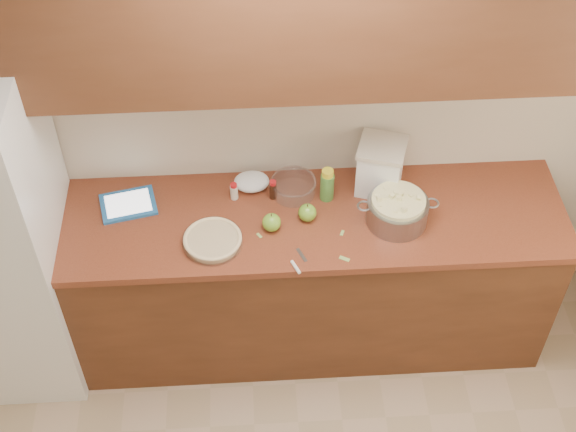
{
  "coord_description": "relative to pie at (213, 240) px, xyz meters",
  "views": [
    {
      "loc": [
        -0.18,
        -1.14,
        3.69
      ],
      "look_at": [
        -0.02,
        1.43,
        0.98
      ],
      "focal_mm": 50.0,
      "sensor_mm": 36.0,
      "label": 1
    }
  ],
  "objects": [
    {
      "name": "counter_run",
      "position": [
        0.37,
        0.15,
        -0.48
      ],
      "size": [
        2.64,
        0.68,
        0.92
      ],
      "color": "#5C301A",
      "rests_on": "ground"
    },
    {
      "name": "upper_cabinets",
      "position": [
        0.37,
        0.3,
        1.01
      ],
      "size": [
        2.6,
        0.34,
        0.7
      ],
      "primitive_type": "cube",
      "color": "#5A301B",
      "rests_on": "room_shell"
    },
    {
      "name": "pie",
      "position": [
        0.0,
        0.0,
        0.0
      ],
      "size": [
        0.28,
        0.28,
        0.04
      ],
      "rotation": [
        0.0,
        0.0,
        -0.09
      ],
      "color": "silver",
      "rests_on": "counter_run"
    },
    {
      "name": "colander",
      "position": [
        0.87,
        0.1,
        0.05
      ],
      "size": [
        0.39,
        0.29,
        0.14
      ],
      "rotation": [
        0.0,
        0.0,
        -0.4
      ],
      "color": "gray",
      "rests_on": "counter_run"
    },
    {
      "name": "flour_canister",
      "position": [
        0.81,
        0.33,
        0.11
      ],
      "size": [
        0.28,
        0.28,
        0.27
      ],
      "rotation": [
        0.0,
        0.0,
        -0.31
      ],
      "color": "white",
      "rests_on": "counter_run"
    },
    {
      "name": "tablet",
      "position": [
        -0.41,
        0.27,
        -0.01
      ],
      "size": [
        0.3,
        0.25,
        0.02
      ],
      "rotation": [
        0.0,
        0.0,
        0.22
      ],
      "color": "#2161A2",
      "rests_on": "counter_run"
    },
    {
      "name": "paring_knife",
      "position": [
        0.38,
        -0.16,
        -0.02
      ],
      "size": [
        0.08,
        0.16,
        0.02
      ],
      "rotation": [
        0.0,
        0.0,
        0.41
      ],
      "color": "gray",
      "rests_on": "counter_run"
    },
    {
      "name": "lemon_bottle",
      "position": [
        0.55,
        0.27,
        0.06
      ],
      "size": [
        0.07,
        0.07,
        0.18
      ],
      "rotation": [
        0.0,
        0.0,
        0.3
      ],
      "color": "#4C8C38",
      "rests_on": "counter_run"
    },
    {
      "name": "cinnamon_shaker",
      "position": [
        0.1,
        0.29,
        0.02
      ],
      "size": [
        0.04,
        0.04,
        0.09
      ],
      "rotation": [
        0.0,
        0.0,
        -0.36
      ],
      "color": "beige",
      "rests_on": "counter_run"
    },
    {
      "name": "vanilla_bottle",
      "position": [
        0.29,
        0.29,
        0.03
      ],
      "size": [
        0.04,
        0.04,
        0.11
      ],
      "rotation": [
        0.0,
        0.0,
        0.33
      ],
      "color": "black",
      "rests_on": "counter_run"
    },
    {
      "name": "mixing_bowl",
      "position": [
        0.39,
        0.31,
        0.02
      ],
      "size": [
        0.22,
        0.22,
        0.08
      ],
      "rotation": [
        0.0,
        0.0,
        0.43
      ],
      "color": "silver",
      "rests_on": "counter_run"
    },
    {
      "name": "paper_towel",
      "position": [
        0.19,
        0.36,
        0.01
      ],
      "size": [
        0.21,
        0.19,
        0.07
      ],
      "primitive_type": "ellipsoid",
      "rotation": [
        0.0,
        0.0,
        -0.35
      ],
      "color": "white",
      "rests_on": "counter_run"
    },
    {
      "name": "apple_left",
      "position": [
        0.28,
        0.08,
        0.02
      ],
      "size": [
        0.09,
        0.09,
        0.1
      ],
      "color": "#6CA129",
      "rests_on": "counter_run"
    },
    {
      "name": "apple_center",
      "position": [
        0.45,
        0.13,
        0.02
      ],
      "size": [
        0.09,
        0.09,
        0.1
      ],
      "color": "#6CA129",
      "rests_on": "counter_run"
    },
    {
      "name": "peel_a",
      "position": [
        0.6,
        -0.13,
        -0.02
      ],
      "size": [
        0.05,
        0.04,
        0.0
      ],
      "primitive_type": "cube",
      "rotation": [
        0.0,
        0.0,
        -0.51
      ],
      "color": "#91B055",
      "rests_on": "counter_run"
    },
    {
      "name": "peel_b",
      "position": [
        0.6,
        0.03,
        -0.02
      ],
      "size": [
        0.03,
        0.04,
        0.0
      ],
      "primitive_type": "cube",
      "rotation": [
        0.0,
        0.0,
        1.17
      ],
      "color": "#91B055",
      "rests_on": "counter_run"
    },
    {
      "name": "peel_c",
      "position": [
        0.22,
        0.04,
        -0.02
      ],
      "size": [
        0.03,
        0.04,
        0.0
      ],
      "primitive_type": "cube",
      "rotation": [
        0.0,
        0.0,
        2.17
      ],
      "color": "#91B055",
      "rests_on": "counter_run"
    }
  ]
}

